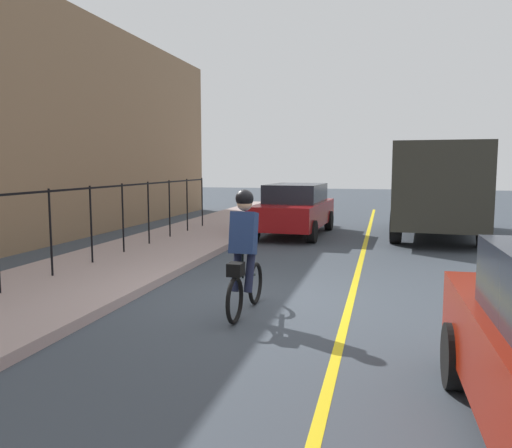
# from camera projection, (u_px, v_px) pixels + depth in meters

# --- Properties ---
(ground_plane) EXTENTS (80.00, 80.00, 0.00)m
(ground_plane) POSITION_uv_depth(u_px,v_px,m) (247.00, 301.00, 8.22)
(ground_plane) COLOR #3B434C
(lane_line_centre) EXTENTS (36.00, 0.12, 0.01)m
(lane_line_centre) POSITION_uv_depth(u_px,v_px,m) (349.00, 308.00, 7.83)
(lane_line_centre) COLOR yellow
(lane_line_centre) RESTS_ON ground
(sidewalk) EXTENTS (40.00, 3.20, 0.15)m
(sidewalk) POSITION_uv_depth(u_px,v_px,m) (61.00, 285.00, 9.03)
(sidewalk) COLOR #A48D89
(sidewalk) RESTS_ON ground
(iron_fence) EXTENTS (14.73, 0.04, 1.60)m
(iron_fence) POSITION_uv_depth(u_px,v_px,m) (71.00, 211.00, 9.96)
(iron_fence) COLOR black
(iron_fence) RESTS_ON sidewalk
(cyclist_lead) EXTENTS (1.71, 0.37, 1.83)m
(cyclist_lead) POSITION_uv_depth(u_px,v_px,m) (244.00, 253.00, 7.39)
(cyclist_lead) COLOR black
(cyclist_lead) RESTS_ON ground
(parked_sedan_rear) EXTENTS (4.48, 2.10, 1.58)m
(parked_sedan_rear) POSITION_uv_depth(u_px,v_px,m) (295.00, 208.00, 16.02)
(parked_sedan_rear) COLOR maroon
(parked_sedan_rear) RESTS_ON ground
(box_truck_background) EXTENTS (6.86, 2.91, 2.78)m
(box_truck_background) POSITION_uv_depth(u_px,v_px,m) (439.00, 186.00, 15.53)
(box_truck_background) COLOR #2F2E26
(box_truck_background) RESTS_ON ground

